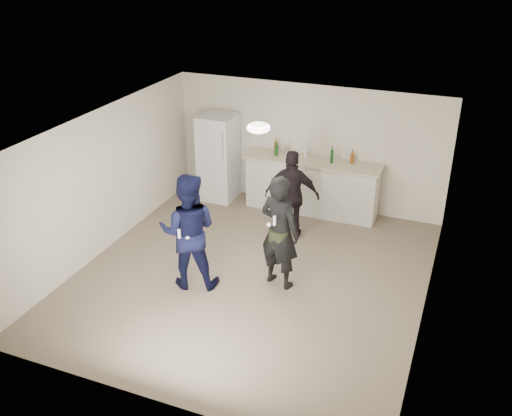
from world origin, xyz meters
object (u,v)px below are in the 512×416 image
at_px(counter, 312,187).
at_px(fridge, 218,157).
at_px(woman, 280,232).
at_px(shaker, 286,150).
at_px(spectator, 292,195).
at_px(man, 188,231).

xyz_separation_m(counter, fridge, (-2.00, -0.07, 0.38)).
height_order(counter, woman, woman).
relative_size(fridge, shaker, 10.59).
bearing_deg(woman, spectator, -63.08).
height_order(man, woman, man).
bearing_deg(spectator, shaker, -76.49).
relative_size(fridge, spectator, 1.07).
xyz_separation_m(shaker, woman, (0.88, -2.85, -0.24)).
bearing_deg(shaker, woman, -72.87).
bearing_deg(man, woman, -176.48).
height_order(shaker, woman, woman).
xyz_separation_m(fridge, shaker, (1.41, 0.21, 0.28)).
height_order(shaker, man, man).
distance_m(fridge, shaker, 1.45).
distance_m(shaker, man, 3.41).
relative_size(counter, woman, 1.39).
height_order(shaker, spectator, spectator).
bearing_deg(fridge, spectator, -29.05).
distance_m(counter, woman, 2.75).
xyz_separation_m(fridge, woman, (2.29, -2.64, 0.04)).
distance_m(man, woman, 1.41).
distance_m(fridge, spectator, 2.26).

